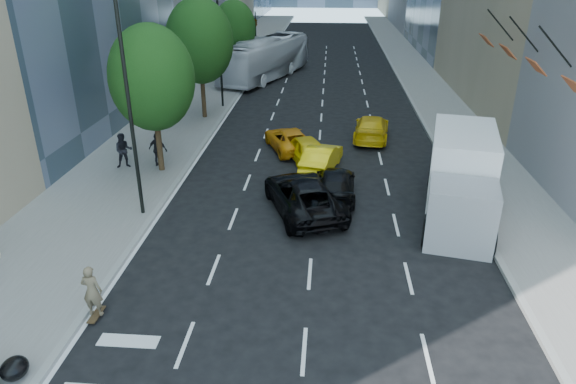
# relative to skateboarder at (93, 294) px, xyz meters

# --- Properties ---
(ground) EXTENTS (160.00, 160.00, 0.00)m
(ground) POSITION_rel_skateboarder_xyz_m (5.60, 3.00, -0.88)
(ground) COLOR black
(ground) RESTS_ON ground
(sidewalk_left) EXTENTS (6.00, 120.00, 0.15)m
(sidewalk_left) POSITION_rel_skateboarder_xyz_m (-3.40, 33.00, -0.80)
(sidewalk_left) COLOR slate
(sidewalk_left) RESTS_ON ground
(sidewalk_right) EXTENTS (4.00, 120.00, 0.15)m
(sidewalk_right) POSITION_rel_skateboarder_xyz_m (15.60, 33.00, -0.80)
(sidewalk_right) COLOR slate
(sidewalk_right) RESTS_ON ground
(lamp_near) EXTENTS (2.13, 0.22, 10.00)m
(lamp_near) POSITION_rel_skateboarder_xyz_m (-0.72, 7.00, 4.94)
(lamp_near) COLOR black
(lamp_near) RESTS_ON sidewalk_left
(lamp_far) EXTENTS (2.13, 0.22, 10.00)m
(lamp_far) POSITION_rel_skateboarder_xyz_m (-0.72, 25.00, 4.94)
(lamp_far) COLOR black
(lamp_far) RESTS_ON sidewalk_left
(tree_near) EXTENTS (4.20, 4.20, 7.46)m
(tree_near) POSITION_rel_skateboarder_xyz_m (-1.60, 12.00, 4.09)
(tree_near) COLOR black
(tree_near) RESTS_ON sidewalk_left
(tree_mid) EXTENTS (4.50, 4.50, 7.99)m
(tree_mid) POSITION_rel_skateboarder_xyz_m (-1.60, 22.00, 4.44)
(tree_mid) COLOR black
(tree_mid) RESTS_ON sidewalk_left
(tree_far) EXTENTS (3.90, 3.90, 6.92)m
(tree_far) POSITION_rel_skateboarder_xyz_m (-1.60, 35.00, 3.75)
(tree_far) COLOR black
(tree_far) RESTS_ON sidewalk_left
(traffic_signal) EXTENTS (2.48, 0.53, 5.20)m
(traffic_signal) POSITION_rel_skateboarder_xyz_m (-0.80, 43.00, 3.36)
(traffic_signal) COLOR black
(traffic_signal) RESTS_ON sidewalk_left
(facade_flags) EXTENTS (1.85, 13.30, 2.05)m
(facade_flags) POSITION_rel_skateboarder_xyz_m (16.24, 13.00, 5.31)
(facade_flags) COLOR black
(facade_flags) RESTS_ON ground
(skateboarder) EXTENTS (0.64, 0.43, 1.75)m
(skateboarder) POSITION_rel_skateboarder_xyz_m (0.00, 0.00, 0.00)
(skateboarder) COLOR brown
(skateboarder) RESTS_ON ground
(black_sedan_lincoln) EXTENTS (4.39, 6.22, 1.58)m
(black_sedan_lincoln) POSITION_rel_skateboarder_xyz_m (6.10, 8.00, -0.09)
(black_sedan_lincoln) COLOR black
(black_sedan_lincoln) RESTS_ON ground
(black_sedan_mercedes) EXTENTS (1.94, 4.62, 1.33)m
(black_sedan_mercedes) POSITION_rel_skateboarder_xyz_m (7.50, 9.57, -0.21)
(black_sedan_mercedes) COLOR black
(black_sedan_mercedes) RESTS_ON ground
(taxi_a) EXTENTS (3.11, 4.46, 1.41)m
(taxi_a) POSITION_rel_skateboarder_xyz_m (5.83, 14.50, -0.17)
(taxi_a) COLOR yellow
(taxi_a) RESTS_ON ground
(taxi_b) EXTENTS (2.37, 4.34, 1.36)m
(taxi_b) POSITION_rel_skateboarder_xyz_m (6.80, 13.02, -0.20)
(taxi_b) COLOR yellow
(taxi_b) RESTS_ON ground
(taxi_c) EXTENTS (3.65, 5.04, 1.27)m
(taxi_c) POSITION_rel_skateboarder_xyz_m (4.84, 16.07, -0.24)
(taxi_c) COLOR orange
(taxi_c) RESTS_ON ground
(taxi_d) EXTENTS (2.60, 5.21, 1.45)m
(taxi_d) POSITION_rel_skateboarder_xyz_m (9.80, 18.50, -0.15)
(taxi_d) COLOR #E2B10B
(taxi_d) RESTS_ON ground
(city_bus) EXTENTS (7.36, 13.73, 3.74)m
(city_bus) POSITION_rel_skateboarder_xyz_m (1.10, 35.78, 1.00)
(city_bus) COLOR white
(city_bus) RESTS_ON ground
(box_truck) EXTENTS (4.09, 7.74, 3.52)m
(box_truck) POSITION_rel_skateboarder_xyz_m (12.87, 8.26, 0.91)
(box_truck) COLOR white
(box_truck) RESTS_ON ground
(pedestrian_a) EXTENTS (1.10, 0.98, 1.87)m
(pedestrian_a) POSITION_rel_skateboarder_xyz_m (-3.63, 12.20, 0.21)
(pedestrian_a) COLOR black
(pedestrian_a) RESTS_ON sidewalk_left
(pedestrian_b) EXTENTS (1.17, 0.73, 1.85)m
(pedestrian_b) POSITION_rel_skateboarder_xyz_m (-1.88, 12.51, 0.20)
(pedestrian_b) COLOR black
(pedestrian_b) RESTS_ON sidewalk_left
(garbage_bags) EXTENTS (1.20, 1.16, 0.60)m
(garbage_bags) POSITION_rel_skateboarder_xyz_m (-1.20, -2.96, -0.44)
(garbage_bags) COLOR black
(garbage_bags) RESTS_ON sidewalk_left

